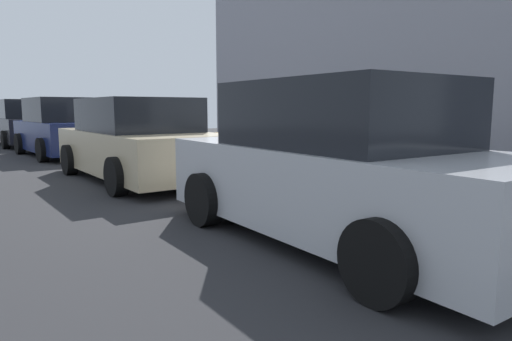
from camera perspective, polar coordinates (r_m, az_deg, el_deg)
ground_plane at (r=9.07m, az=-3.36°, el=-1.09°), size 40.00×40.00×0.00m
sidewalk_curb at (r=10.65m, az=7.85°, el=0.56°), size 18.00×5.00×0.14m
suitcase_teal_0 at (r=6.66m, az=22.88°, el=-1.36°), size 0.39×0.25×0.74m
suitcase_red_1 at (r=7.00m, az=19.52°, el=-0.75°), size 0.52×0.27×0.78m
suitcase_black_2 at (r=7.29m, az=16.01°, el=-0.10°), size 0.40×0.23×0.81m
suitcase_navy_3 at (r=7.61m, az=12.95°, el=0.69°), size 0.48×0.24×0.91m
suitcase_olive_4 at (r=7.95m, az=9.61°, el=0.93°), size 0.50×0.27×0.85m
suitcase_maroon_5 at (r=8.30m, az=6.45°, el=1.70°), size 0.49×0.25×0.83m
suitcase_silver_6 at (r=8.69m, az=3.89°, el=1.49°), size 0.45×0.26×0.90m
suitcase_teal_7 at (r=9.10m, az=2.34°, el=2.31°), size 0.37×0.28×1.03m
suitcase_red_8 at (r=9.48m, az=0.79°, el=2.40°), size 0.40×0.24×0.94m
fire_hydrant at (r=10.07m, az=-2.21°, el=2.86°), size 0.39×0.21×0.75m
bollard_post at (r=10.51m, az=-4.84°, el=2.86°), size 0.12×0.12×0.72m
parked_car_silver_0 at (r=4.86m, az=10.51°, el=0.37°), size 4.44×2.24×1.68m
parked_car_beige_1 at (r=9.25m, az=-14.58°, el=3.53°), size 4.78×2.22×1.60m
parked_car_navy_2 at (r=14.60m, az=-23.27°, el=4.80°), size 4.38×2.02×1.71m
parked_car_charcoal_3 at (r=19.53m, az=-26.95°, el=5.22°), size 4.67×2.10×1.73m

